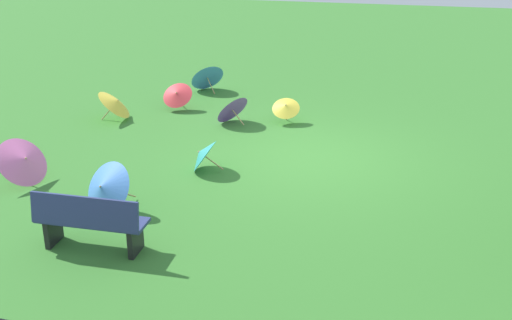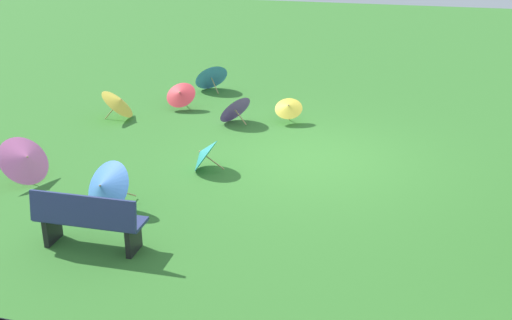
% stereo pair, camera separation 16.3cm
% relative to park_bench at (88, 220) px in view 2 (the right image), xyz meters
% --- Properties ---
extents(ground, '(40.00, 40.00, 0.00)m').
position_rel_park_bench_xyz_m(ground, '(-2.53, -4.16, -0.47)').
color(ground, '#387A2D').
extents(park_bench, '(1.60, 0.50, 0.90)m').
position_rel_park_bench_xyz_m(park_bench, '(0.00, 0.00, 0.00)').
color(park_bench, navy).
rests_on(park_bench, ground).
extents(parasol_teal_0, '(0.67, 0.71, 0.67)m').
position_rel_park_bench_xyz_m(parasol_teal_0, '(-0.70, -3.11, -0.13)').
color(parasol_teal_0, tan).
rests_on(parasol_teal_0, ground).
extents(parasol_yellow_0, '(0.65, 0.62, 0.60)m').
position_rel_park_bench_xyz_m(parasol_yellow_0, '(-1.75, -6.09, -0.08)').
color(parasol_yellow_0, tan).
rests_on(parasol_yellow_0, ground).
extents(parasol_blue_0, '(1.10, 1.07, 0.82)m').
position_rel_park_bench_xyz_m(parasol_blue_0, '(0.74, -8.26, -0.05)').
color(parasol_blue_0, tan).
rests_on(parasol_blue_0, ground).
extents(parasol_blue_1, '(1.10, 1.04, 0.86)m').
position_rel_park_bench_xyz_m(parasol_blue_1, '(0.32, -1.16, -0.03)').
color(parasol_blue_1, tan).
rests_on(parasol_blue_1, ground).
extents(parasol_yellow_1, '(0.90, 0.99, 0.75)m').
position_rel_park_bench_xyz_m(parasol_yellow_1, '(2.04, -5.51, -0.05)').
color(parasol_yellow_1, tan).
rests_on(parasol_yellow_1, ground).
extents(parasol_pink_0, '(1.03, 1.12, 0.87)m').
position_rel_park_bench_xyz_m(parasol_pink_0, '(2.15, -1.87, -0.00)').
color(parasol_pink_0, tan).
rests_on(parasol_pink_0, ground).
extents(parasol_red_0, '(0.76, 0.67, 0.67)m').
position_rel_park_bench_xyz_m(parasol_red_0, '(0.93, -6.49, -0.07)').
color(parasol_red_0, tan).
rests_on(parasol_red_0, ground).
extents(parasol_purple_0, '(0.92, 0.99, 0.73)m').
position_rel_park_bench_xyz_m(parasol_purple_0, '(-0.55, -5.84, -0.10)').
color(parasol_purple_0, tan).
rests_on(parasol_purple_0, ground).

